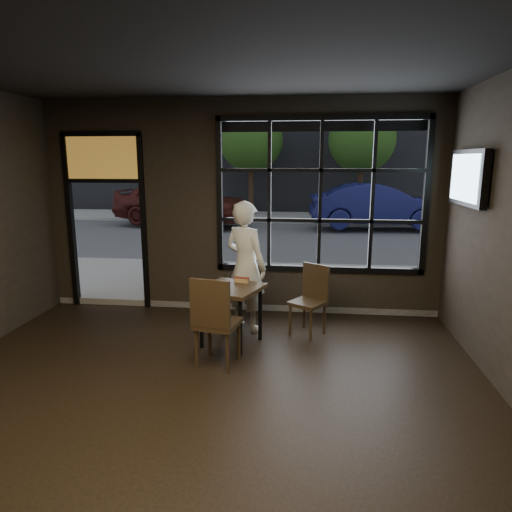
# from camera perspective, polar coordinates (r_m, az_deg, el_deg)

# --- Properties ---
(floor) EXTENTS (6.00, 7.00, 0.02)m
(floor) POSITION_cam_1_polar(r_m,az_deg,el_deg) (4.15, -9.73, -22.36)
(floor) COLOR black
(floor) RESTS_ON ground
(ceiling) EXTENTS (6.00, 7.00, 0.02)m
(ceiling) POSITION_cam_1_polar(r_m,az_deg,el_deg) (3.55, -11.76, 26.30)
(ceiling) COLOR black
(ceiling) RESTS_ON ground
(window_frame) EXTENTS (3.06, 0.12, 2.28)m
(window_frame) POSITION_cam_1_polar(r_m,az_deg,el_deg) (6.80, 8.04, 7.48)
(window_frame) COLOR black
(window_frame) RESTS_ON ground
(stained_transom) EXTENTS (1.20, 0.06, 0.70)m
(stained_transom) POSITION_cam_1_polar(r_m,az_deg,el_deg) (7.46, -18.63, 11.60)
(stained_transom) COLOR orange
(stained_transom) RESTS_ON ground
(street_asphalt) EXTENTS (60.00, 41.00, 0.04)m
(street_asphalt) POSITION_cam_1_polar(r_m,az_deg,el_deg) (27.40, 4.41, 7.02)
(street_asphalt) COLOR #545456
(street_asphalt) RESTS_ON ground
(building_across) EXTENTS (28.00, 12.00, 15.00)m
(building_across) POSITION_cam_1_polar(r_m,az_deg,el_deg) (26.80, 4.60, 23.07)
(building_across) COLOR #5B5956
(building_across) RESTS_ON ground
(cafe_table) EXTENTS (0.90, 0.90, 0.77)m
(cafe_table) POSITION_cam_1_polar(r_m,az_deg,el_deg) (5.84, -3.12, -7.40)
(cafe_table) COLOR #322415
(cafe_table) RESTS_ON floor
(chair_near) EXTENTS (0.54, 0.54, 1.06)m
(chair_near) POSITION_cam_1_polar(r_m,az_deg,el_deg) (5.24, -4.82, -8.01)
(chair_near) COLOR #322415
(chair_near) RESTS_ON floor
(chair_window) EXTENTS (0.57, 0.57, 0.94)m
(chair_window) POSITION_cam_1_polar(r_m,az_deg,el_deg) (6.16, 6.49, -5.56)
(chair_window) COLOR #322415
(chair_window) RESTS_ON floor
(man) EXTENTS (0.78, 0.71, 1.79)m
(man) POSITION_cam_1_polar(r_m,az_deg,el_deg) (6.21, -1.31, -1.30)
(man) COLOR white
(man) RESTS_ON floor
(hotdog) EXTENTS (0.21, 0.12, 0.06)m
(hotdog) POSITION_cam_1_polar(r_m,az_deg,el_deg) (5.91, -1.80, -3.02)
(hotdog) COLOR tan
(hotdog) RESTS_ON cafe_table
(cup) EXTENTS (0.14, 0.14, 0.10)m
(cup) POSITION_cam_1_polar(r_m,az_deg,el_deg) (5.65, -5.33, -3.59)
(cup) COLOR silver
(cup) RESTS_ON cafe_table
(tv) EXTENTS (0.13, 1.14, 0.66)m
(tv) POSITION_cam_1_polar(r_m,az_deg,el_deg) (6.10, 25.02, 8.85)
(tv) COLOR black
(tv) RESTS_ON wall_right
(navy_car) EXTENTS (4.53, 1.89, 1.46)m
(navy_car) POSITION_cam_1_polar(r_m,az_deg,el_deg) (15.76, 14.91, 6.13)
(navy_car) COLOR #141649
(navy_car) RESTS_ON street_asphalt
(maroon_car) EXTENTS (5.05, 2.74, 1.63)m
(maroon_car) POSITION_cam_1_polar(r_m,az_deg,el_deg) (16.33, -9.25, 6.87)
(maroon_car) COLOR #441612
(maroon_car) RESTS_ON street_asphalt
(tree_left) EXTENTS (2.57, 2.57, 4.38)m
(tree_left) POSITION_cam_1_polar(r_m,az_deg,el_deg) (18.78, -0.63, 14.30)
(tree_left) COLOR #332114
(tree_left) RESTS_ON street_asphalt
(tree_right) EXTENTS (2.55, 2.55, 4.35)m
(tree_right) POSITION_cam_1_polar(r_m,az_deg,el_deg) (18.39, 13.11, 13.97)
(tree_right) COLOR #332114
(tree_right) RESTS_ON street_asphalt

